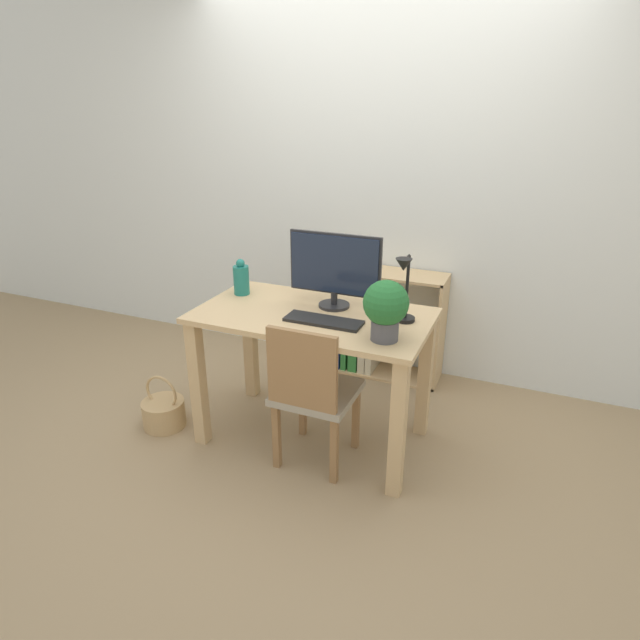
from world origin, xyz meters
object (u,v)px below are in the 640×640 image
vase (241,279)px  basket (164,412)px  chair (312,391)px  bookshelf (364,326)px  monitor (335,267)px  keyboard (324,321)px  desk_lamp (405,284)px  potted_plant (386,307)px

vase → basket: vase is taller
chair → bookshelf: (-0.10, 1.14, -0.11)m
monitor → keyboard: bearing=-82.1°
vase → bookshelf: (0.49, 0.79, -0.52)m
desk_lamp → chair: desk_lamp is taller
keyboard → chair: (-0.00, -0.14, -0.33)m
desk_lamp → potted_plant: desk_lamp is taller
monitor → keyboard: 0.32m
desk_lamp → chair: 0.71m
keyboard → vase: bearing=160.7°
potted_plant → chair: (-0.35, -0.05, -0.49)m
keyboard → chair: size_ratio=0.48×
monitor → desk_lamp: size_ratio=1.44×
keyboard → desk_lamp: 0.45m
vase → chair: (0.60, -0.35, -0.42)m
desk_lamp → bookshelf: 1.19m
chair → potted_plant: bearing=3.5°
desk_lamp → basket: desk_lamp is taller
chair → bookshelf: 1.15m
potted_plant → chair: bearing=-171.4°
bookshelf → desk_lamp: bearing=-61.3°
vase → chair: vase is taller
keyboard → basket: 1.20m
vase → chair: bearing=-30.1°
monitor → basket: bearing=-157.8°
potted_plant → keyboard: bearing=166.5°
monitor → potted_plant: bearing=-39.7°
monitor → chair: size_ratio=0.62×
vase → bookshelf: 1.07m
keyboard → monitor: bearing=97.9°
desk_lamp → chair: size_ratio=0.43×
bookshelf → keyboard: bearing=-83.9°
keyboard → chair: bearing=-92.0°
desk_lamp → keyboard: bearing=-161.7°
chair → desk_lamp: bearing=29.2°
desk_lamp → bookshelf: (-0.48, 0.88, -0.65)m
potted_plant → chair: size_ratio=0.35×
basket → keyboard: bearing=9.0°
potted_plant → bookshelf: 1.32m
keyboard → basket: keyboard is taller
keyboard → basket: size_ratio=1.20×
vase → bookshelf: vase is taller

